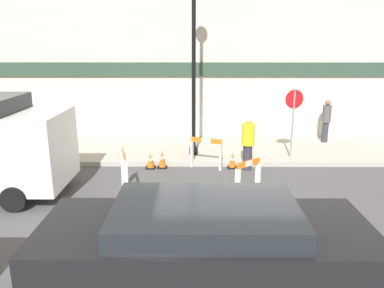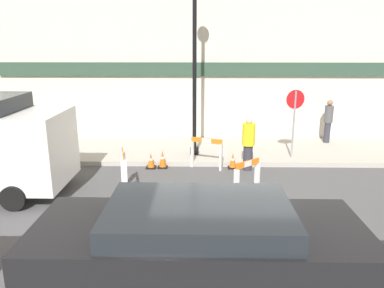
% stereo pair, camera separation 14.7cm
% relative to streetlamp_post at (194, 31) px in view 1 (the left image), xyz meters
% --- Properties ---
extents(ground_plane, '(60.00, 60.00, 0.00)m').
position_rel_streetlamp_post_xyz_m(ground_plane, '(0.61, -5.39, -4.13)').
color(ground_plane, '#4C4C4F').
extents(sidewalk_slab, '(18.00, 3.21, 0.15)m').
position_rel_streetlamp_post_xyz_m(sidewalk_slab, '(0.61, 0.72, -4.06)').
color(sidewalk_slab, '#ADA89E').
rests_on(sidewalk_slab, ground_plane).
extents(storefront_facade, '(18.00, 0.22, 5.50)m').
position_rel_streetlamp_post_xyz_m(storefront_facade, '(0.61, 2.39, -1.38)').
color(storefront_facade, beige).
rests_on(storefront_facade, ground_plane).
extents(streetlamp_post, '(0.44, 0.44, 6.30)m').
position_rel_streetlamp_post_xyz_m(streetlamp_post, '(0.00, 0.00, 0.00)').
color(streetlamp_post, black).
rests_on(streetlamp_post, sidewalk_slab).
extents(stop_sign, '(0.59, 0.13, 2.20)m').
position_rel_streetlamp_post_xyz_m(stop_sign, '(3.18, -0.30, -2.50)').
color(stop_sign, gray).
rests_on(stop_sign, sidewalk_slab).
extents(barricade_0, '(0.30, 0.73, 1.12)m').
position_rel_streetlamp_post_xyz_m(barricade_0, '(-1.79, -2.94, -3.54)').
color(barricade_0, white).
rests_on(barricade_0, ground_plane).
extents(barricade_1, '(0.68, 0.59, 1.08)m').
position_rel_streetlamp_post_xyz_m(barricade_1, '(1.32, -3.58, -3.56)').
color(barricade_1, white).
rests_on(barricade_1, ground_plane).
extents(barricade_2, '(0.98, 0.48, 0.97)m').
position_rel_streetlamp_post_xyz_m(barricade_2, '(0.39, -1.04, -3.59)').
color(barricade_2, white).
rests_on(barricade_2, ground_plane).
extents(traffic_cone_0, '(0.30, 0.30, 0.49)m').
position_rel_streetlamp_post_xyz_m(traffic_cone_0, '(-1.33, -1.03, -3.90)').
color(traffic_cone_0, black).
rests_on(traffic_cone_0, ground_plane).
extents(traffic_cone_1, '(0.30, 0.30, 0.60)m').
position_rel_streetlamp_post_xyz_m(traffic_cone_1, '(0.39, -4.57, -3.84)').
color(traffic_cone_1, black).
rests_on(traffic_cone_1, ground_plane).
extents(traffic_cone_2, '(0.30, 0.30, 0.48)m').
position_rel_streetlamp_post_xyz_m(traffic_cone_2, '(1.21, -0.99, -3.90)').
color(traffic_cone_2, black).
rests_on(traffic_cone_2, ground_plane).
extents(traffic_cone_3, '(0.30, 0.30, 0.55)m').
position_rel_streetlamp_post_xyz_m(traffic_cone_3, '(-0.98, -0.99, -3.87)').
color(traffic_cone_3, black).
rests_on(traffic_cone_3, ground_plane).
extents(traffic_cone_4, '(0.30, 0.30, 0.62)m').
position_rel_streetlamp_post_xyz_m(traffic_cone_4, '(0.42, -3.97, -3.83)').
color(traffic_cone_4, black).
rests_on(traffic_cone_4, ground_plane).
extents(person_worker, '(0.54, 0.54, 1.65)m').
position_rel_streetlamp_post_xyz_m(person_worker, '(1.64, -1.14, -3.25)').
color(person_worker, '#33333D').
rests_on(person_worker, ground_plane).
extents(person_pedestrian, '(0.40, 0.40, 1.60)m').
position_rel_streetlamp_post_xyz_m(person_pedestrian, '(4.94, 1.63, -3.12)').
color(person_pedestrian, '#33333D').
rests_on(person_pedestrian, sidewalk_slab).
extents(parked_car_1, '(4.29, 1.86, 1.80)m').
position_rel_streetlamp_post_xyz_m(parked_car_1, '(0.17, -7.68, -3.12)').
color(parked_car_1, black).
rests_on(parked_car_1, ground_plane).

